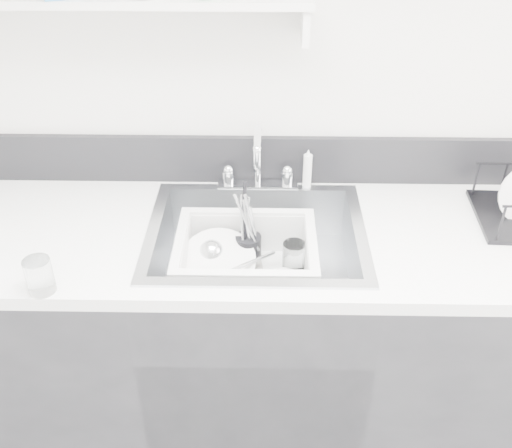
{
  "coord_description": "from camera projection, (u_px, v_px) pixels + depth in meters",
  "views": [
    {
      "loc": [
        0.03,
        -0.25,
        1.92
      ],
      "look_at": [
        0.0,
        1.14,
        0.98
      ],
      "focal_mm": 42.0,
      "sensor_mm": 36.0,
      "label": 1
    }
  ],
  "objects": [
    {
      "name": "utensil_cup",
      "position": [
        248.0,
        247.0,
        1.85
      ],
      "size": [
        0.08,
        0.08,
        0.27
      ],
      "rotation": [
        0.0,
        0.0,
        -0.31
      ],
      "color": "black",
      "rests_on": "wash_tub"
    },
    {
      "name": "bowl_small",
      "position": [
        283.0,
        281.0,
        1.78
      ],
      "size": [
        0.11,
        0.11,
        0.03
      ],
      "primitive_type": "imported",
      "rotation": [
        0.0,
        0.0,
        -0.21
      ],
      "color": "white",
      "rests_on": "wash_tub"
    },
    {
      "name": "tumbler_in_tub",
      "position": [
        294.0,
        257.0,
        1.82
      ],
      "size": [
        0.08,
        0.08,
        0.1
      ],
      "primitive_type": "cylinder",
      "rotation": [
        0.0,
        0.0,
        -0.13
      ],
      "color": "white",
      "rests_on": "wash_tub"
    },
    {
      "name": "tumbler_counter",
      "position": [
        39.0,
        276.0,
        1.51
      ],
      "size": [
        0.07,
        0.07,
        0.1
      ],
      "primitive_type": "cylinder",
      "rotation": [
        0.0,
        0.0,
        0.07
      ],
      "color": "white",
      "rests_on": "counter_run"
    },
    {
      "name": "sink",
      "position": [
        256.0,
        256.0,
        1.8
      ],
      "size": [
        0.64,
        0.52,
        0.2
      ],
      "primitive_type": null,
      "color": "silver",
      "rests_on": "counter_run"
    },
    {
      "name": "ladle",
      "position": [
        230.0,
        268.0,
        1.79
      ],
      "size": [
        0.3,
        0.28,
        0.09
      ],
      "primitive_type": null,
      "rotation": [
        0.0,
        0.0,
        -0.71
      ],
      "color": "silver",
      "rests_on": "wash_tub"
    },
    {
      "name": "backsplash",
      "position": [
        258.0,
        160.0,
        1.96
      ],
      "size": [
        3.2,
        0.02,
        0.16
      ],
      "primitive_type": "cube",
      "color": "black",
      "rests_on": "counter_run"
    },
    {
      "name": "room_shell",
      "position": [
        243.0,
        77.0,
        0.66
      ],
      "size": [
        3.5,
        3.0,
        2.6
      ],
      "color": "silver",
      "rests_on": "ground"
    },
    {
      "name": "plate_stack",
      "position": [
        221.0,
        269.0,
        1.81
      ],
      "size": [
        0.28,
        0.27,
        0.11
      ],
      "rotation": [
        0.0,
        0.0,
        -0.29
      ],
      "color": "white",
      "rests_on": "wash_tub"
    },
    {
      "name": "wash_tub",
      "position": [
        246.0,
        261.0,
        1.78
      ],
      "size": [
        0.46,
        0.4,
        0.16
      ],
      "primitive_type": null,
      "rotation": [
        0.0,
        0.0,
        0.16
      ],
      "color": "silver",
      "rests_on": "sink"
    },
    {
      "name": "faucet",
      "position": [
        258.0,
        173.0,
        1.92
      ],
      "size": [
        0.26,
        0.18,
        0.23
      ],
      "color": "silver",
      "rests_on": "counter_run"
    },
    {
      "name": "side_sprayer",
      "position": [
        307.0,
        169.0,
        1.92
      ],
      "size": [
        0.03,
        0.03,
        0.14
      ],
      "primitive_type": "cylinder",
      "color": "silver",
      "rests_on": "counter_run"
    },
    {
      "name": "wall_shelf",
      "position": [
        129.0,
        2.0,
        1.62
      ],
      "size": [
        1.0,
        0.16,
        0.12
      ],
      "color": "silver",
      "rests_on": "room_shell"
    },
    {
      "name": "counter_run",
      "position": [
        256.0,
        344.0,
        2.01
      ],
      "size": [
        3.2,
        0.62,
        0.92
      ],
      "color": "#232326",
      "rests_on": "ground"
    }
  ]
}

